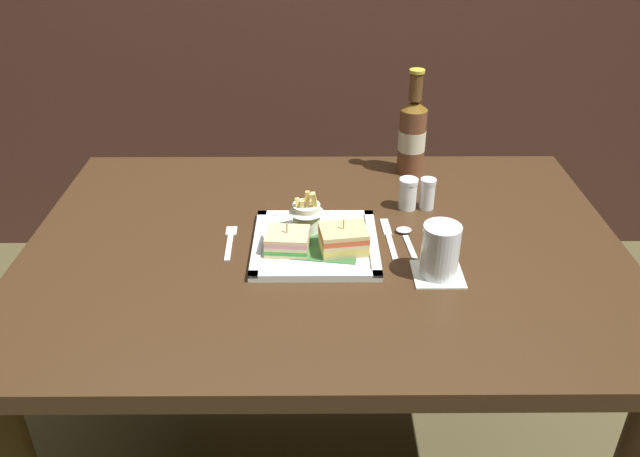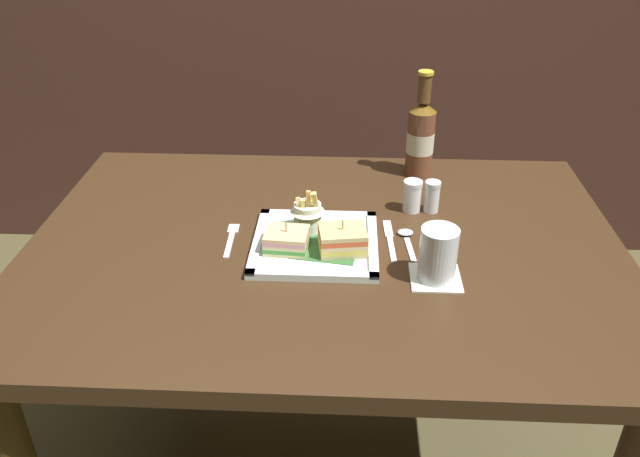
{
  "view_description": "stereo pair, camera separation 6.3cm",
  "coord_description": "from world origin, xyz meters",
  "px_view_note": "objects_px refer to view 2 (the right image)",
  "views": [
    {
      "loc": [
        -0.02,
        -1.17,
        1.49
      ],
      "look_at": [
        -0.01,
        -0.01,
        0.8
      ],
      "focal_mm": 35.68,
      "sensor_mm": 36.0,
      "label": 1
    },
    {
      "loc": [
        0.05,
        -1.17,
        1.49
      ],
      "look_at": [
        -0.01,
        -0.01,
        0.8
      ],
      "focal_mm": 35.68,
      "sensor_mm": 36.0,
      "label": 2
    }
  ],
  "objects_px": {
    "dining_table": "(324,282)",
    "sandwich_half_left": "(287,240)",
    "knife": "(390,238)",
    "beer_bottle": "(421,136)",
    "water_glass": "(438,257)",
    "spoon": "(407,236)",
    "fries_cup": "(308,212)",
    "fork": "(231,238)",
    "pepper_shaker": "(432,198)",
    "sandwich_half_right": "(343,240)",
    "square_plate": "(315,244)",
    "salt_shaker": "(412,198)"
  },
  "relations": [
    {
      "from": "spoon",
      "to": "salt_shaker",
      "type": "bearing_deg",
      "value": 81.35
    },
    {
      "from": "fries_cup",
      "to": "pepper_shaker",
      "type": "bearing_deg",
      "value": 23.04
    },
    {
      "from": "sandwich_half_right",
      "to": "water_glass",
      "type": "bearing_deg",
      "value": -23.38
    },
    {
      "from": "square_plate",
      "to": "salt_shaker",
      "type": "distance_m",
      "value": 0.28
    },
    {
      "from": "sandwich_half_right",
      "to": "knife",
      "type": "xyz_separation_m",
      "value": [
        0.1,
        0.07,
        -0.03
      ]
    },
    {
      "from": "pepper_shaker",
      "to": "knife",
      "type": "bearing_deg",
      "value": -127.53
    },
    {
      "from": "square_plate",
      "to": "sandwich_half_left",
      "type": "xyz_separation_m",
      "value": [
        -0.06,
        -0.03,
        0.02
      ]
    },
    {
      "from": "knife",
      "to": "square_plate",
      "type": "bearing_deg",
      "value": -166.22
    },
    {
      "from": "fries_cup",
      "to": "salt_shaker",
      "type": "xyz_separation_m",
      "value": [
        0.24,
        0.12,
        -0.02
      ]
    },
    {
      "from": "sandwich_half_left",
      "to": "water_glass",
      "type": "height_order",
      "value": "water_glass"
    },
    {
      "from": "sandwich_half_right",
      "to": "fork",
      "type": "relative_size",
      "value": 0.77
    },
    {
      "from": "fries_cup",
      "to": "beer_bottle",
      "type": "height_order",
      "value": "beer_bottle"
    },
    {
      "from": "dining_table",
      "to": "knife",
      "type": "distance_m",
      "value": 0.18
    },
    {
      "from": "sandwich_half_left",
      "to": "beer_bottle",
      "type": "xyz_separation_m",
      "value": [
        0.31,
        0.4,
        0.07
      ]
    },
    {
      "from": "sandwich_half_left",
      "to": "sandwich_half_right",
      "type": "bearing_deg",
      "value": -0.0
    },
    {
      "from": "dining_table",
      "to": "beer_bottle",
      "type": "xyz_separation_m",
      "value": [
        0.23,
        0.36,
        0.21
      ]
    },
    {
      "from": "sandwich_half_left",
      "to": "pepper_shaker",
      "type": "distance_m",
      "value": 0.38
    },
    {
      "from": "spoon",
      "to": "pepper_shaker",
      "type": "xyz_separation_m",
      "value": [
        0.07,
        0.13,
        0.03
      ]
    },
    {
      "from": "knife",
      "to": "spoon",
      "type": "distance_m",
      "value": 0.04
    },
    {
      "from": "fries_cup",
      "to": "beer_bottle",
      "type": "relative_size",
      "value": 0.38
    },
    {
      "from": "dining_table",
      "to": "water_glass",
      "type": "distance_m",
      "value": 0.3
    },
    {
      "from": "sandwich_half_left",
      "to": "pepper_shaker",
      "type": "height_order",
      "value": "pepper_shaker"
    },
    {
      "from": "water_glass",
      "to": "pepper_shaker",
      "type": "distance_m",
      "value": 0.28
    },
    {
      "from": "fork",
      "to": "pepper_shaker",
      "type": "height_order",
      "value": "pepper_shaker"
    },
    {
      "from": "knife",
      "to": "salt_shaker",
      "type": "distance_m",
      "value": 0.15
    },
    {
      "from": "knife",
      "to": "salt_shaker",
      "type": "relative_size",
      "value": 2.24
    },
    {
      "from": "sandwich_half_right",
      "to": "knife",
      "type": "relative_size",
      "value": 0.62
    },
    {
      "from": "fries_cup",
      "to": "salt_shaker",
      "type": "distance_m",
      "value": 0.27
    },
    {
      "from": "fork",
      "to": "pepper_shaker",
      "type": "distance_m",
      "value": 0.48
    },
    {
      "from": "beer_bottle",
      "to": "spoon",
      "type": "height_order",
      "value": "beer_bottle"
    },
    {
      "from": "water_glass",
      "to": "pepper_shaker",
      "type": "xyz_separation_m",
      "value": [
        0.02,
        0.28,
        -0.02
      ]
    },
    {
      "from": "dining_table",
      "to": "salt_shaker",
      "type": "bearing_deg",
      "value": 37.95
    },
    {
      "from": "sandwich_half_left",
      "to": "beer_bottle",
      "type": "height_order",
      "value": "beer_bottle"
    },
    {
      "from": "dining_table",
      "to": "sandwich_half_left",
      "type": "distance_m",
      "value": 0.16
    },
    {
      "from": "square_plate",
      "to": "water_glass",
      "type": "height_order",
      "value": "water_glass"
    },
    {
      "from": "water_glass",
      "to": "sandwich_half_right",
      "type": "bearing_deg",
      "value": 156.62
    },
    {
      "from": "sandwich_half_left",
      "to": "salt_shaker",
      "type": "relative_size",
      "value": 1.23
    },
    {
      "from": "sandwich_half_left",
      "to": "fries_cup",
      "type": "xyz_separation_m",
      "value": [
        0.04,
        0.08,
        0.02
      ]
    },
    {
      "from": "fork",
      "to": "salt_shaker",
      "type": "relative_size",
      "value": 1.82
    },
    {
      "from": "beer_bottle",
      "to": "knife",
      "type": "bearing_deg",
      "value": -104.73
    },
    {
      "from": "square_plate",
      "to": "water_glass",
      "type": "xyz_separation_m",
      "value": [
        0.24,
        -0.11,
        0.04
      ]
    },
    {
      "from": "fork",
      "to": "beer_bottle",
      "type": "bearing_deg",
      "value": 38.91
    },
    {
      "from": "beer_bottle",
      "to": "pepper_shaker",
      "type": "relative_size",
      "value": 3.62
    },
    {
      "from": "sandwich_half_left",
      "to": "knife",
      "type": "relative_size",
      "value": 0.55
    },
    {
      "from": "dining_table",
      "to": "salt_shaker",
      "type": "relative_size",
      "value": 16.97
    },
    {
      "from": "sandwich_half_left",
      "to": "spoon",
      "type": "distance_m",
      "value": 0.27
    },
    {
      "from": "square_plate",
      "to": "salt_shaker",
      "type": "xyz_separation_m",
      "value": [
        0.22,
        0.17,
        0.03
      ]
    },
    {
      "from": "dining_table",
      "to": "square_plate",
      "type": "relative_size",
      "value": 4.86
    },
    {
      "from": "sandwich_half_left",
      "to": "beer_bottle",
      "type": "distance_m",
      "value": 0.51
    },
    {
      "from": "dining_table",
      "to": "fork",
      "type": "xyz_separation_m",
      "value": [
        -0.21,
        0.01,
        0.11
      ]
    }
  ]
}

